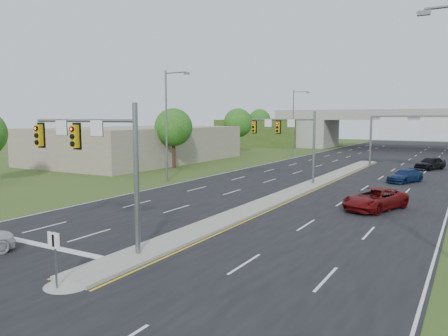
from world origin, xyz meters
name	(u,v)px	position (x,y,z in m)	size (l,w,h in m)	color
ground	(138,257)	(0.00, 0.00, 0.00)	(240.00, 240.00, 0.00)	#314D1B
road	(341,173)	(0.00, 35.00, 0.01)	(24.00, 160.00, 0.02)	black
median	(306,187)	(0.00, 23.00, 0.10)	(2.00, 54.00, 0.16)	gray
median_nose	(68,283)	(0.00, -4.00, 0.10)	(2.00, 2.00, 0.16)	gray
lane_markings	(319,179)	(-0.60, 28.91, 0.02)	(23.72, 160.00, 0.01)	gold
signal_mast_near	(98,152)	(-2.26, -0.07, 4.73)	(6.62, 0.60, 7.00)	slate
signal_mast_far	(291,135)	(-2.26, 24.93, 4.73)	(6.62, 0.60, 7.00)	slate
keep_right_sign	(55,251)	(0.00, -4.53, 1.52)	(0.60, 0.13, 2.20)	slate
sign_gantry	(416,127)	(6.68, 44.92, 5.24)	(11.58, 0.44, 6.67)	slate
overpass	(400,132)	(0.00, 80.00, 3.55)	(80.00, 14.00, 8.10)	gray
lightpole_l_mid	(168,120)	(-13.30, 20.00, 6.10)	(2.85, 0.25, 11.00)	slate
lightpole_l_far	(294,120)	(-13.30, 55.00, 6.10)	(2.85, 0.25, 11.00)	slate
tree_l_near	(173,127)	(-20.00, 30.00, 5.18)	(4.80, 4.80, 7.60)	#382316
tree_l_mid	(238,123)	(-24.00, 55.00, 5.51)	(5.20, 5.20, 8.12)	#382316
tree_back_a	(260,120)	(-38.00, 94.00, 5.84)	(6.00, 6.00, 8.85)	#382316
tree_back_b	(309,122)	(-24.00, 94.00, 5.51)	(5.60, 5.60, 8.32)	#382316
commercial_building	(139,144)	(-30.00, 35.00, 2.50)	(18.00, 30.00, 5.00)	gray
car_far_a	(375,199)	(7.35, 16.07, 0.77)	(2.48, 5.38, 1.50)	#5C090A
car_far_b	(405,176)	(7.38, 31.04, 0.67)	(1.81, 4.46, 1.29)	#0B1C46
car_far_c	(430,163)	(8.58, 44.12, 0.82)	(1.89, 4.71, 1.60)	black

